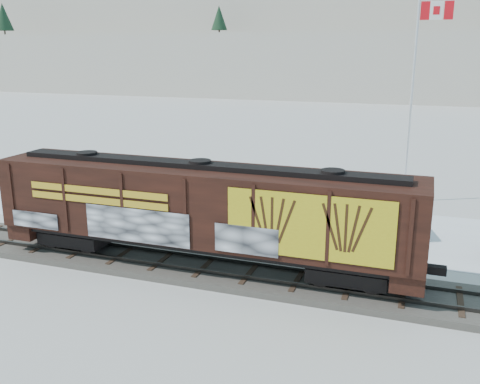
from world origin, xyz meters
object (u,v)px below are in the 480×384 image
at_px(car_silver, 226,209).
at_px(car_white, 372,219).
at_px(flagpole, 411,130).
at_px(hopper_railcar, 201,208).

distance_m(car_silver, car_white, 7.79).
distance_m(flagpole, car_white, 7.99).
bearing_deg(car_white, flagpole, -26.05).
bearing_deg(flagpole, hopper_railcar, -118.51).
height_order(hopper_railcar, flagpole, flagpole).
distance_m(hopper_railcar, flagpole, 15.96).
relative_size(car_silver, car_white, 0.75).
bearing_deg(car_silver, hopper_railcar, 173.22).
distance_m(flagpole, car_silver, 12.18).
relative_size(hopper_railcar, car_white, 3.45).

